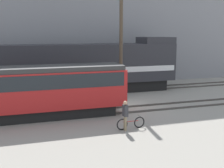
# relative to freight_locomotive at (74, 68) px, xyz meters

# --- Properties ---
(ground_plane) EXTENTS (120.00, 120.00, 0.00)m
(ground_plane) POSITION_rel_freight_locomotive_xyz_m (2.74, -5.79, -2.36)
(ground_plane) COLOR gray
(track_near) EXTENTS (60.00, 1.50, 0.14)m
(track_near) POSITION_rel_freight_locomotive_xyz_m (2.74, -6.87, -2.29)
(track_near) COLOR #47423D
(track_near) RESTS_ON ground
(track_far) EXTENTS (60.00, 1.51, 0.14)m
(track_far) POSITION_rel_freight_locomotive_xyz_m (2.74, -0.00, -2.29)
(track_far) COLOR #47423D
(track_far) RESTS_ON ground
(building_backdrop) EXTENTS (42.97, 6.00, 15.82)m
(building_backdrop) POSITION_rel_freight_locomotive_xyz_m (2.74, 7.12, 5.55)
(building_backdrop) COLOR gray
(building_backdrop) RESTS_ON ground
(freight_locomotive) EXTENTS (19.32, 3.04, 5.08)m
(freight_locomotive) POSITION_rel_freight_locomotive_xyz_m (0.00, 0.00, 0.00)
(freight_locomotive) COLOR black
(freight_locomotive) RESTS_ON ground
(streetcar) EXTENTS (12.00, 2.54, 3.38)m
(streetcar) POSITION_rel_freight_locomotive_xyz_m (-3.87, -6.87, -0.43)
(streetcar) COLOR black
(streetcar) RESTS_ON ground
(bicycle) EXTENTS (1.77, 0.44, 0.73)m
(bicycle) POSITION_rel_freight_locomotive_xyz_m (1.43, -10.63, -2.02)
(bicycle) COLOR black
(bicycle) RESTS_ON ground
(person) EXTENTS (0.24, 0.37, 1.74)m
(person) POSITION_rel_freight_locomotive_xyz_m (1.02, -10.80, -1.30)
(person) COLOR #8C7A5B
(person) RESTS_ON ground
(utility_pole_left) EXTENTS (0.28, 0.28, 9.89)m
(utility_pole_left) POSITION_rel_freight_locomotive_xyz_m (3.29, -3.43, 2.58)
(utility_pole_left) COLOR #4C3D2D
(utility_pole_left) RESTS_ON ground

